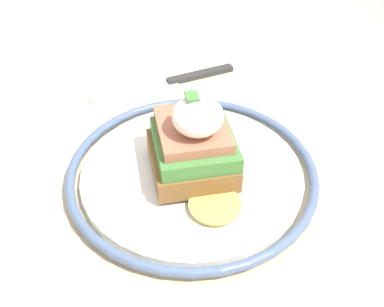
# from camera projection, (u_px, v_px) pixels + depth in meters

# --- Properties ---
(dining_table) EXTENTS (1.05, 0.65, 0.76)m
(dining_table) POSITION_uv_depth(u_px,v_px,m) (230.00, 246.00, 0.61)
(dining_table) COLOR #C6B28E
(dining_table) RESTS_ON ground_plane
(plate) EXTENTS (0.26, 0.26, 0.02)m
(plate) POSITION_uv_depth(u_px,v_px,m) (192.00, 173.00, 0.50)
(plate) COLOR white
(plate) RESTS_ON dining_table
(sandwich) EXTENTS (0.13, 0.08, 0.09)m
(sandwich) POSITION_uv_depth(u_px,v_px,m) (194.00, 144.00, 0.48)
(sandwich) COLOR brown
(sandwich) RESTS_ON plate
(knife) EXTENTS (0.06, 0.20, 0.01)m
(knife) POSITION_uv_depth(u_px,v_px,m) (176.00, 81.00, 0.65)
(knife) COLOR #2D2D2D
(knife) RESTS_ON dining_table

